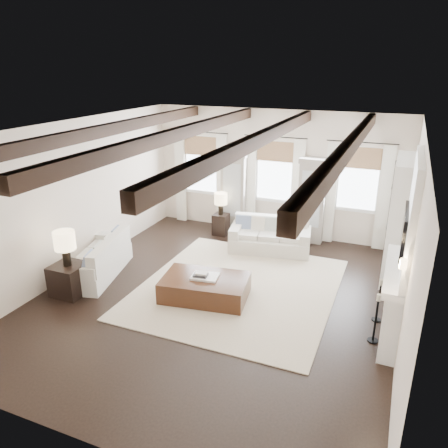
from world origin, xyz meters
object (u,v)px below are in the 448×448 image
at_px(ottoman, 205,288).
at_px(side_table_front, 70,279).
at_px(sofa_left, 99,261).
at_px(side_table_back, 221,224).
at_px(sofa_back, 270,238).

bearing_deg(ottoman, side_table_front, -169.73).
bearing_deg(sofa_left, side_table_back, 64.97).
relative_size(sofa_left, side_table_back, 3.74).
bearing_deg(sofa_left, ottoman, -0.55).
bearing_deg(side_table_back, ottoman, -72.26).
distance_m(ottoman, side_table_front, 2.64).
distance_m(sofa_left, ottoman, 2.49).
bearing_deg(sofa_back, side_table_front, -130.41).
xyz_separation_m(sofa_left, side_table_back, (1.47, 3.15, -0.05)).
xyz_separation_m(sofa_left, ottoman, (2.48, -0.02, -0.12)).
bearing_deg(side_table_front, side_table_back, 69.72).
distance_m(sofa_back, sofa_left, 3.97).
bearing_deg(sofa_left, sofa_back, 41.56).
xyz_separation_m(sofa_back, side_table_back, (-1.50, 0.51, -0.05)).
xyz_separation_m(side_table_front, side_table_back, (1.49, 4.02, -0.03)).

